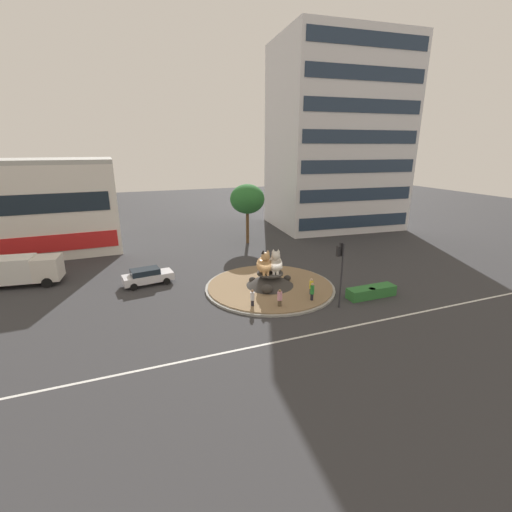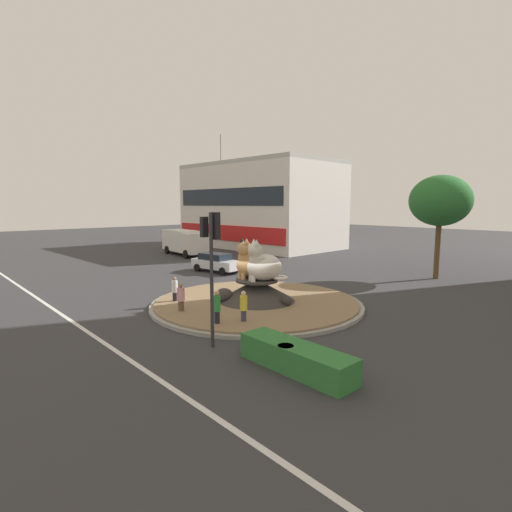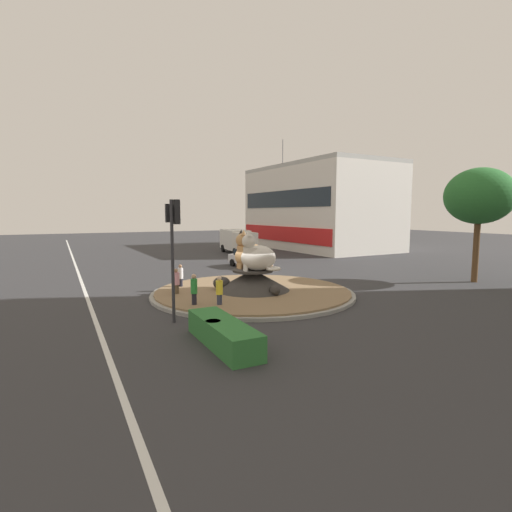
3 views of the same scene
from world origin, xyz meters
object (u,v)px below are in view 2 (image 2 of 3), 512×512
(pedestrian_green_shirt, at_px, (217,308))
(delivery_box_truck, at_px, (185,241))
(broadleaf_tree_behind_island, at_px, (440,201))
(shophouse_block, at_px, (260,205))
(traffic_light_mast, at_px, (212,249))
(cat_statue_white, at_px, (263,265))
(pedestrian_yellow_shirt, at_px, (244,308))
(cat_statue_calico, at_px, (251,263))
(pedestrian_pink_shirt, at_px, (181,299))
(pedestrian_white_shirt, at_px, (175,290))
(sedan_on_far_lane, at_px, (216,262))
(litter_bin, at_px, (286,358))

(pedestrian_green_shirt, bearing_deg, delivery_box_truck, 93.82)
(broadleaf_tree_behind_island, bearing_deg, delivery_box_truck, -165.03)
(shophouse_block, bearing_deg, traffic_light_mast, -47.32)
(cat_statue_white, relative_size, shophouse_block, 0.11)
(pedestrian_yellow_shirt, bearing_deg, delivery_box_truck, -99.43)
(cat_statue_calico, height_order, broadleaf_tree_behind_island, broadleaf_tree_behind_island)
(cat_statue_calico, bearing_deg, cat_statue_white, 92.34)
(pedestrian_pink_shirt, relative_size, pedestrian_yellow_shirt, 0.99)
(pedestrian_green_shirt, xyz_separation_m, pedestrian_yellow_shirt, (0.55, 1.11, -0.06))
(pedestrian_green_shirt, bearing_deg, pedestrian_white_shirt, 114.24)
(broadleaf_tree_behind_island, bearing_deg, sedan_on_far_lane, -142.18)
(pedestrian_pink_shirt, height_order, pedestrian_white_shirt, pedestrian_pink_shirt)
(pedestrian_pink_shirt, xyz_separation_m, pedestrian_yellow_shirt, (3.50, 1.19, 0.02))
(cat_statue_calico, bearing_deg, delivery_box_truck, -105.94)
(shophouse_block, distance_m, litter_bin, 40.43)
(shophouse_block, xyz_separation_m, litter_bin, (30.02, -26.60, -5.06))
(cat_statue_calico, bearing_deg, broadleaf_tree_behind_island, 172.67)
(cat_statue_calico, height_order, shophouse_block, shophouse_block)
(cat_statue_white, relative_size, litter_bin, 2.66)
(sedan_on_far_lane, bearing_deg, traffic_light_mast, -45.19)
(shophouse_block, relative_size, pedestrian_green_shirt, 11.65)
(cat_statue_white, height_order, litter_bin, cat_statue_white)
(cat_statue_white, distance_m, shophouse_block, 31.85)
(shophouse_block, xyz_separation_m, pedestrian_green_shirt, (24.81, -25.60, -4.54))
(cat_statue_white, height_order, pedestrian_green_shirt, cat_statue_white)
(cat_statue_white, distance_m, pedestrian_white_shirt, 5.12)
(pedestrian_yellow_shirt, bearing_deg, litter_bin, 82.61)
(broadleaf_tree_behind_island, relative_size, sedan_on_far_lane, 1.66)
(pedestrian_pink_shirt, xyz_separation_m, delivery_box_truck, (-20.61, 13.15, 0.67))
(sedan_on_far_lane, bearing_deg, pedestrian_green_shirt, -44.65)
(cat_statue_white, xyz_separation_m, delivery_box_truck, (-22.11, 8.88, -0.78))
(pedestrian_green_shirt, height_order, pedestrian_yellow_shirt, pedestrian_green_shirt)
(traffic_light_mast, bearing_deg, broadleaf_tree_behind_island, 0.87)
(cat_statue_white, bearing_deg, cat_statue_calico, -73.06)
(cat_statue_calico, relative_size, sedan_on_far_lane, 0.51)
(cat_statue_calico, height_order, cat_statue_white, cat_statue_calico)
(shophouse_block, relative_size, sedan_on_far_lane, 4.44)
(shophouse_block, height_order, litter_bin, shophouse_block)
(pedestrian_pink_shirt, bearing_deg, sedan_on_far_lane, -80.72)
(broadleaf_tree_behind_island, xyz_separation_m, pedestrian_yellow_shirt, (-0.81, -18.62, -4.98))
(cat_statue_calico, distance_m, pedestrian_pink_shirt, 4.61)
(traffic_light_mast, relative_size, pedestrian_green_shirt, 2.97)
(delivery_box_truck, height_order, litter_bin, delivery_box_truck)
(sedan_on_far_lane, relative_size, litter_bin, 5.23)
(pedestrian_yellow_shirt, distance_m, pedestrian_white_shirt, 5.51)
(traffic_light_mast, relative_size, sedan_on_far_lane, 1.13)
(traffic_light_mast, xyz_separation_m, pedestrian_yellow_shirt, (-1.04, 2.49, -2.99))
(pedestrian_white_shirt, bearing_deg, pedestrian_yellow_shirt, -7.37)
(pedestrian_yellow_shirt, height_order, sedan_on_far_lane, pedestrian_yellow_shirt)
(traffic_light_mast, distance_m, pedestrian_green_shirt, 3.61)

